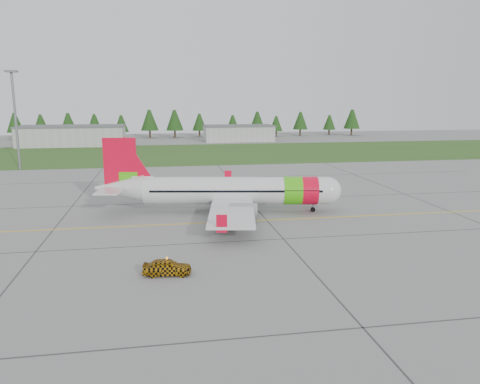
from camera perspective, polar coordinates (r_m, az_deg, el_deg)
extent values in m
plane|color=gray|center=(48.74, -6.17, -6.30)|extent=(320.00, 320.00, 0.00)
cylinder|color=silver|center=(61.30, -0.47, 0.17)|extent=(24.27, 7.53, 3.60)
sphere|color=silver|center=(62.41, 10.61, 0.18)|extent=(3.60, 3.60, 3.60)
cone|color=silver|center=(63.18, -14.43, 0.45)|extent=(6.97, 4.62, 3.60)
cube|color=black|center=(62.40, 10.87, 0.47)|extent=(1.86, 2.61, 0.52)
cylinder|color=#45C30E|center=(61.71, 6.40, 0.18)|extent=(2.98, 4.03, 3.68)
cylinder|color=red|center=(62.01, 8.43, 0.18)|extent=(2.61, 3.97, 3.68)
cube|color=silver|center=(61.51, -0.90, -0.75)|extent=(9.91, 29.98, 0.33)
cube|color=red|center=(75.86, -1.47, 1.93)|extent=(1.12, 0.35, 1.85)
cube|color=red|center=(47.14, -2.24, -3.87)|extent=(1.12, 0.35, 1.85)
cylinder|color=gray|center=(66.58, 0.34, -0.27)|extent=(3.60, 2.46, 1.94)
cylinder|color=gray|center=(56.67, 0.44, -2.33)|extent=(3.60, 2.46, 1.94)
cube|color=red|center=(62.65, -14.40, 3.23)|extent=(4.24, 1.03, 7.02)
cube|color=#45C30E|center=(62.71, -13.41, 1.40)|extent=(2.43, 0.78, 2.22)
cube|color=silver|center=(63.25, -14.84, 0.65)|extent=(4.68, 10.96, 0.20)
cylinder|color=slate|center=(62.55, 8.88, -1.81)|extent=(0.17, 0.17, 1.29)
cylinder|color=black|center=(62.63, 8.87, -2.11)|extent=(0.66, 0.36, 0.63)
cylinder|color=slate|center=(64.26, -1.70, -1.12)|extent=(0.20, 0.20, 1.75)
cylinder|color=black|center=(64.36, -2.02, -1.47)|extent=(1.02, 0.57, 0.96)
cylinder|color=slate|center=(59.22, -1.82, -2.19)|extent=(0.20, 0.20, 1.75)
cylinder|color=black|center=(59.33, -2.18, -2.57)|extent=(1.02, 0.57, 0.96)
imported|color=orange|center=(40.10, -8.94, -7.20)|extent=(1.58, 1.80, 4.11)
imported|color=white|center=(93.66, -13.71, 3.28)|extent=(1.83, 1.77, 4.30)
cube|color=#30561E|center=(129.27, -8.52, 4.64)|extent=(320.00, 50.00, 0.03)
cube|color=gold|center=(56.41, -6.70, -3.86)|extent=(120.00, 0.25, 0.02)
cube|color=#A8A8A3|center=(159.20, -19.73, 6.42)|extent=(32.00, 14.00, 6.00)
cube|color=#A8A8A3|center=(167.16, -0.19, 7.14)|extent=(24.00, 12.00, 5.20)
cylinder|color=slate|center=(108.54, -25.66, 7.72)|extent=(0.50, 0.50, 20.00)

